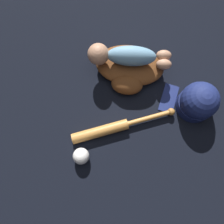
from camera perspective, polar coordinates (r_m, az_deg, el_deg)
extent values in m
plane|color=black|center=(1.12, 3.34, 8.53)|extent=(6.00, 6.00, 0.00)
ellipsoid|color=brown|center=(1.11, 4.69, 12.09)|extent=(0.39, 0.31, 0.08)
ellipsoid|color=brown|center=(1.07, 4.08, 7.17)|extent=(0.17, 0.14, 0.08)
ellipsoid|color=#6693B2|center=(1.03, 5.09, 14.36)|extent=(0.24, 0.14, 0.10)
sphere|color=tan|center=(1.03, -3.60, 14.82)|extent=(0.10, 0.10, 0.10)
ellipsoid|color=tan|center=(1.06, 13.41, 11.88)|extent=(0.08, 0.06, 0.05)
ellipsoid|color=tan|center=(1.09, 13.38, 14.21)|extent=(0.08, 0.06, 0.05)
cylinder|color=#C6843D|center=(1.02, -3.10, -5.10)|extent=(0.27, 0.08, 0.05)
cylinder|color=#C6843D|center=(1.05, 9.76, -1.50)|extent=(0.22, 0.05, 0.02)
sphere|color=#A97034|center=(1.08, 15.19, 0.06)|extent=(0.04, 0.04, 0.04)
sphere|color=white|center=(1.00, -8.10, -11.34)|extent=(0.07, 0.07, 0.07)
cylinder|color=navy|center=(1.12, 20.82, 1.89)|extent=(0.17, 0.17, 0.06)
sphere|color=navy|center=(1.07, 21.90, 2.79)|extent=(0.17, 0.17, 0.17)
cube|color=navy|center=(1.12, 14.63, 3.52)|extent=(0.13, 0.16, 0.01)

